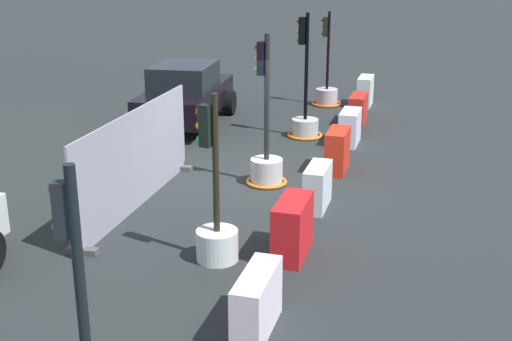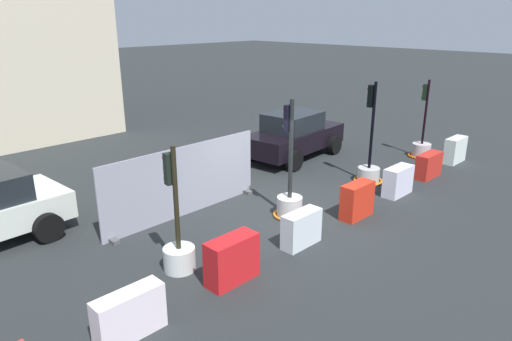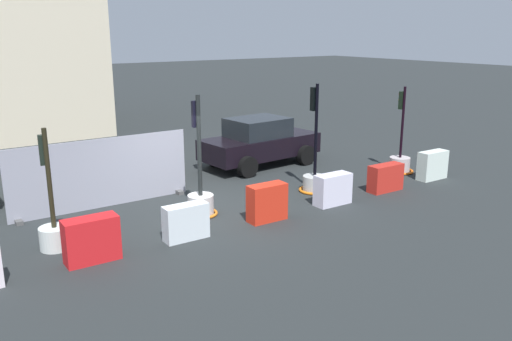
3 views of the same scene
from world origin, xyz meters
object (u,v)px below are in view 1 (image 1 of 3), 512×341
Objects in this scene: traffic_light_2 at (266,160)px; car_black_sedan at (185,94)px; construction_barrier_3 at (317,187)px; construction_barrier_6 at (358,109)px; construction_barrier_2 at (293,228)px; construction_barrier_1 at (257,303)px; traffic_light_3 at (305,119)px; construction_barrier_7 at (365,91)px; construction_barrier_4 at (337,151)px; construction_barrier_5 at (350,128)px; traffic_light_4 at (327,93)px; traffic_light_1 at (216,229)px.

traffic_light_2 reaches higher than car_black_sedan.
construction_barrier_3 is at bearing -138.81° from car_black_sedan.
construction_barrier_2 is at bearing 179.81° from construction_barrier_6.
car_black_sedan reaches higher than construction_barrier_1.
traffic_light_3 is 0.73× the size of car_black_sedan.
construction_barrier_3 is 8.50m from construction_barrier_7.
traffic_light_2 is 7.56m from construction_barrier_7.
construction_barrier_3 is at bearing -0.08° from construction_barrier_1.
construction_barrier_1 is 1.15× the size of construction_barrier_3.
construction_barrier_6 is at bearing -0.19° from construction_barrier_2.
construction_barrier_6 is at bearing -33.78° from traffic_light_3.
construction_barrier_4 is 2.14m from construction_barrier_5.
construction_barrier_6 is at bearing 0.70° from construction_barrier_4.
construction_barrier_1 is at bearing 179.49° from construction_barrier_4.
construction_barrier_3 is at bearing -172.02° from traffic_light_4.
traffic_light_3 reaches higher than construction_barrier_6.
traffic_light_4 is 2.71× the size of construction_barrier_5.
traffic_light_4 is at bearing 30.73° from construction_barrier_6.
traffic_light_1 reaches higher than construction_barrier_3.
traffic_light_2 reaches higher than construction_barrier_4.
traffic_light_2 is 3.64m from traffic_light_3.
construction_barrier_7 is 5.59m from car_black_sedan.
traffic_light_3 is 2.85× the size of construction_barrier_2.
construction_barrier_7 is (0.17, -1.13, 0.07)m from traffic_light_4.
car_black_sedan is at bearing 25.32° from construction_barrier_1.
construction_barrier_4 is 0.95× the size of construction_barrier_5.
construction_barrier_1 is at bearing -179.87° from construction_barrier_7.
construction_barrier_7 reaches higher than construction_barrier_5.
construction_barrier_6 is (-1.96, -1.17, 0.02)m from traffic_light_4.
traffic_light_2 is 0.71× the size of car_black_sedan.
traffic_light_1 reaches higher than construction_barrier_2.
traffic_light_4 reaches higher than construction_barrier_5.
car_black_sedan reaches higher than construction_barrier_2.
construction_barrier_1 is 1.07× the size of construction_barrier_2.
construction_barrier_2 is 8.44m from construction_barrier_6.
construction_barrier_1 is at bearing 179.92° from construction_barrier_3.
construction_barrier_7 is at bearing -5.59° from traffic_light_1.
construction_barrier_5 is at bearing -9.63° from traffic_light_1.
construction_barrier_1 is (-12.63, -1.16, 0.03)m from traffic_light_4.
construction_barrier_4 is at bearing -48.48° from traffic_light_2.
traffic_light_1 reaches higher than construction_barrier_7.
construction_barrier_1 is 2.23m from construction_barrier_2.
car_black_sedan reaches higher than construction_barrier_3.
construction_barrier_4 reaches higher than construction_barrier_6.
traffic_light_4 is 4.64m from car_black_sedan.
traffic_light_2 is at bearing 179.59° from traffic_light_4.
traffic_light_1 is at bearing 172.85° from construction_barrier_6.
traffic_light_3 is 2.03m from construction_barrier_6.
construction_barrier_4 is at bearing -179.73° from construction_barrier_5.
traffic_light_1 is at bearing -178.30° from traffic_light_2.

